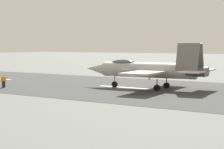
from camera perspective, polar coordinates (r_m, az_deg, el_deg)
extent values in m
plane|color=slate|center=(52.18, 1.72, -1.81)|extent=(400.00, 400.00, 0.00)
cube|color=#3D3F3F|center=(52.18, 1.72, -1.80)|extent=(240.00, 26.00, 0.02)
cube|color=white|center=(52.02, 1.99, -1.81)|extent=(8.00, 0.70, 0.00)
cylinder|color=#AEA9AA|center=(50.28, 5.03, 0.61)|extent=(12.10, 3.08, 1.85)
cone|color=#AEA9AA|center=(53.56, -2.25, 0.84)|extent=(2.91, 1.85, 1.57)
ellipsoid|color=#3F5160|center=(51.64, 1.58, 1.49)|extent=(3.69, 1.47, 1.10)
cylinder|color=#47423D|center=(47.71, 11.58, 0.35)|extent=(2.30, 1.32, 1.10)
cylinder|color=#47423D|center=(48.76, 11.94, 0.43)|extent=(2.30, 1.32, 1.10)
cube|color=#AEA9AA|center=(46.39, 4.33, 0.20)|extent=(3.98, 6.10, 0.24)
cube|color=#AEA9AA|center=(53.46, 7.60, 0.69)|extent=(3.98, 6.10, 0.24)
cube|color=#AEA9AA|center=(45.93, 10.93, 0.35)|extent=(2.68, 3.03, 0.16)
cube|color=#AEA9AA|center=(50.53, 12.52, 0.66)|extent=(2.68, 3.03, 0.16)
cube|color=slate|center=(47.56, 10.43, 2.41)|extent=(2.68, 1.21, 3.14)
cube|color=slate|center=(49.28, 11.05, 2.46)|extent=(2.68, 1.21, 3.14)
cylinder|color=silver|center=(52.35, 0.37, -1.02)|extent=(0.18, 0.18, 1.40)
cylinder|color=black|center=(52.38, 0.37, -1.37)|extent=(0.79, 0.38, 0.76)
cylinder|color=silver|center=(48.25, 6.25, -1.48)|extent=(0.18, 0.18, 1.40)
cylinder|color=black|center=(48.28, 6.25, -1.86)|extent=(0.79, 0.38, 0.76)
cylinder|color=silver|center=(51.23, 7.57, -1.17)|extent=(0.18, 0.18, 1.40)
cylinder|color=black|center=(51.26, 7.56, -1.52)|extent=(0.79, 0.38, 0.76)
cube|color=#1E2338|center=(53.77, -14.79, -1.29)|extent=(0.24, 0.36, 0.89)
cube|color=orange|center=(53.71, -14.80, -0.59)|extent=(0.52, 0.50, 0.61)
sphere|color=tan|center=(53.68, -14.81, -0.10)|extent=(0.22, 0.22, 0.22)
cylinder|color=orange|center=(53.67, -14.48, -0.63)|extent=(0.10, 0.10, 0.57)
cylinder|color=orange|center=(53.76, -15.11, -0.63)|extent=(0.10, 0.10, 0.57)
cone|color=orange|center=(64.17, 5.20, -0.47)|extent=(0.44, 0.44, 0.55)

